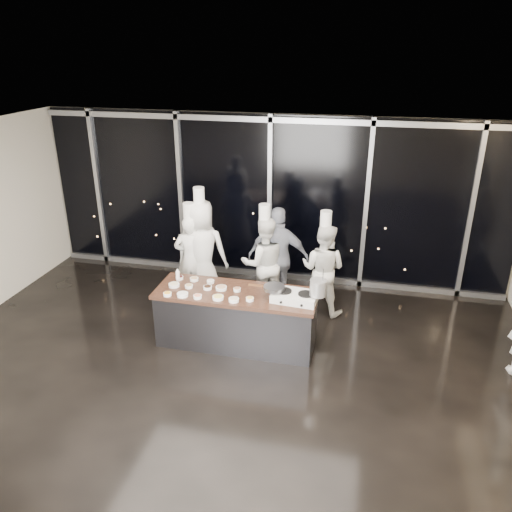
{
  "coord_description": "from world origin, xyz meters",
  "views": [
    {
      "loc": [
        1.81,
        -5.56,
        4.37
      ],
      "look_at": [
        0.24,
        1.2,
        1.39
      ],
      "focal_mm": 35.0,
      "sensor_mm": 36.0,
      "label": 1
    }
  ],
  "objects_px": {
    "stock_pot": "(318,288)",
    "chef_right": "(323,268)",
    "stove": "(295,296)",
    "frying_pan": "(274,288)",
    "chef_left": "(202,251)",
    "chef_center": "(264,263)",
    "chef_far_left": "(191,258)",
    "demo_counter": "(237,317)",
    "guest": "(278,258)"
  },
  "relations": [
    {
      "from": "chef_left",
      "to": "demo_counter",
      "type": "bearing_deg",
      "value": 124.23
    },
    {
      "from": "demo_counter",
      "to": "chef_left",
      "type": "distance_m",
      "value": 1.7
    },
    {
      "from": "chef_far_left",
      "to": "demo_counter",
      "type": "bearing_deg",
      "value": 123.73
    },
    {
      "from": "chef_far_left",
      "to": "chef_left",
      "type": "height_order",
      "value": "chef_left"
    },
    {
      "from": "stock_pot",
      "to": "chef_right",
      "type": "distance_m",
      "value": 1.47
    },
    {
      "from": "stove",
      "to": "guest",
      "type": "distance_m",
      "value": 1.56
    },
    {
      "from": "chef_right",
      "to": "chef_far_left",
      "type": "bearing_deg",
      "value": 17.21
    },
    {
      "from": "chef_center",
      "to": "chef_far_left",
      "type": "bearing_deg",
      "value": -17.28
    },
    {
      "from": "demo_counter",
      "to": "frying_pan",
      "type": "height_order",
      "value": "frying_pan"
    },
    {
      "from": "frying_pan",
      "to": "stock_pot",
      "type": "relative_size",
      "value": 2.35
    },
    {
      "from": "stove",
      "to": "chef_far_left",
      "type": "bearing_deg",
      "value": 153.37
    },
    {
      "from": "frying_pan",
      "to": "guest",
      "type": "bearing_deg",
      "value": 102.83
    },
    {
      "from": "demo_counter",
      "to": "guest",
      "type": "height_order",
      "value": "guest"
    },
    {
      "from": "demo_counter",
      "to": "chef_left",
      "type": "height_order",
      "value": "chef_left"
    },
    {
      "from": "chef_far_left",
      "to": "guest",
      "type": "height_order",
      "value": "chef_far_left"
    },
    {
      "from": "chef_left",
      "to": "chef_center",
      "type": "xyz_separation_m",
      "value": [
        1.15,
        -0.02,
        -0.11
      ]
    },
    {
      "from": "chef_left",
      "to": "chef_center",
      "type": "height_order",
      "value": "chef_left"
    },
    {
      "from": "chef_left",
      "to": "chef_right",
      "type": "bearing_deg",
      "value": 177.78
    },
    {
      "from": "stove",
      "to": "chef_far_left",
      "type": "xyz_separation_m",
      "value": [
        -2.06,
        1.27,
        -0.13
      ]
    },
    {
      "from": "chef_left",
      "to": "guest",
      "type": "height_order",
      "value": "chef_left"
    },
    {
      "from": "stove",
      "to": "chef_right",
      "type": "distance_m",
      "value": 1.43
    },
    {
      "from": "chef_far_left",
      "to": "chef_center",
      "type": "height_order",
      "value": "chef_center"
    },
    {
      "from": "stove",
      "to": "stock_pot",
      "type": "distance_m",
      "value": 0.39
    },
    {
      "from": "frying_pan",
      "to": "chef_right",
      "type": "height_order",
      "value": "chef_right"
    },
    {
      "from": "chef_far_left",
      "to": "chef_center",
      "type": "distance_m",
      "value": 1.32
    },
    {
      "from": "demo_counter",
      "to": "stock_pot",
      "type": "distance_m",
      "value": 1.43
    },
    {
      "from": "stock_pot",
      "to": "chef_right",
      "type": "xyz_separation_m",
      "value": [
        -0.06,
        1.43,
        -0.34
      ]
    },
    {
      "from": "demo_counter",
      "to": "guest",
      "type": "xyz_separation_m",
      "value": [
        0.39,
        1.4,
        0.46
      ]
    },
    {
      "from": "guest",
      "to": "chef_right",
      "type": "distance_m",
      "value": 0.8
    },
    {
      "from": "stove",
      "to": "chef_center",
      "type": "height_order",
      "value": "chef_center"
    },
    {
      "from": "stock_pot",
      "to": "chef_center",
      "type": "height_order",
      "value": "chef_center"
    },
    {
      "from": "chef_far_left",
      "to": "chef_right",
      "type": "xyz_separation_m",
      "value": [
        2.33,
        0.13,
        -0.02
      ]
    },
    {
      "from": "stove",
      "to": "frying_pan",
      "type": "relative_size",
      "value": 1.23
    },
    {
      "from": "demo_counter",
      "to": "chef_right",
      "type": "height_order",
      "value": "chef_right"
    },
    {
      "from": "demo_counter",
      "to": "chef_far_left",
      "type": "bearing_deg",
      "value": 133.94
    },
    {
      "from": "chef_right",
      "to": "demo_counter",
      "type": "bearing_deg",
      "value": 62.44
    },
    {
      "from": "stove",
      "to": "guest",
      "type": "relative_size",
      "value": 0.38
    },
    {
      "from": "stove",
      "to": "chef_right",
      "type": "relative_size",
      "value": 0.37
    },
    {
      "from": "demo_counter",
      "to": "chef_far_left",
      "type": "height_order",
      "value": "chef_far_left"
    },
    {
      "from": "demo_counter",
      "to": "chef_center",
      "type": "bearing_deg",
      "value": 82.86
    },
    {
      "from": "guest",
      "to": "stove",
      "type": "bearing_deg",
      "value": 105.58
    },
    {
      "from": "stove",
      "to": "chef_right",
      "type": "height_order",
      "value": "chef_right"
    },
    {
      "from": "stove",
      "to": "guest",
      "type": "height_order",
      "value": "guest"
    },
    {
      "from": "stove",
      "to": "frying_pan",
      "type": "distance_m",
      "value": 0.33
    },
    {
      "from": "demo_counter",
      "to": "guest",
      "type": "relative_size",
      "value": 1.35
    },
    {
      "from": "guest",
      "to": "chef_right",
      "type": "relative_size",
      "value": 0.99
    },
    {
      "from": "demo_counter",
      "to": "frying_pan",
      "type": "xyz_separation_m",
      "value": [
        0.59,
        -0.05,
        0.61
      ]
    },
    {
      "from": "chef_center",
      "to": "chef_right",
      "type": "bearing_deg",
      "value": 162.39
    },
    {
      "from": "stove",
      "to": "chef_center",
      "type": "xyz_separation_m",
      "value": [
        -0.75,
        1.34,
        -0.12
      ]
    },
    {
      "from": "demo_counter",
      "to": "stock_pot",
      "type": "bearing_deg",
      "value": -4.52
    }
  ]
}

